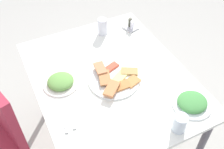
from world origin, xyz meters
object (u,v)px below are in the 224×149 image
at_px(fork, 74,115).
at_px(spoon, 67,118).
at_px(dining_table, 111,85).
at_px(salad_plate_rice, 192,102).
at_px(pide_platter, 115,79).
at_px(drinking_glass, 180,123).
at_px(salad_plate_greens, 61,82).
at_px(soda_can, 102,27).
at_px(condiment_caddy, 131,26).
at_px(paper_napkin, 71,117).

height_order(fork, spoon, same).
xyz_separation_m(dining_table, salad_plate_rice, (-0.40, -0.31, 0.10)).
xyz_separation_m(pide_platter, salad_plate_rice, (-0.35, -0.30, 0.00)).
distance_m(dining_table, fork, 0.37).
height_order(drinking_glass, spoon, drinking_glass).
bearing_deg(pide_platter, salad_plate_greens, 69.10).
bearing_deg(salad_plate_greens, spoon, 169.09).
bearing_deg(soda_can, pide_platter, 164.08).
distance_m(pide_platter, soda_can, 0.48).
xyz_separation_m(salad_plate_greens, salad_plate_rice, (-0.47, -0.60, -0.00)).
xyz_separation_m(dining_table, soda_can, (0.41, -0.14, 0.14)).
bearing_deg(drinking_glass, soda_can, 0.68).
distance_m(soda_can, condiment_caddy, 0.22).
relative_size(dining_table, salad_plate_greens, 5.33).
relative_size(paper_napkin, condiment_caddy, 1.06).
xyz_separation_m(drinking_glass, paper_napkin, (0.31, 0.47, -0.05)).
xyz_separation_m(drinking_glass, condiment_caddy, (0.87, -0.20, -0.03)).
distance_m(pide_platter, drinking_glass, 0.47).
bearing_deg(drinking_glass, pide_platter, 17.40).
distance_m(dining_table, pide_platter, 0.11).
height_order(dining_table, drinking_glass, drinking_glass).
bearing_deg(pide_platter, fork, 113.31).
bearing_deg(dining_table, condiment_caddy, -42.83).
bearing_deg(soda_can, salad_plate_rice, -167.91).
relative_size(dining_table, fork, 6.38).
height_order(soda_can, condiment_caddy, soda_can).
height_order(pide_platter, condiment_caddy, condiment_caddy).
bearing_deg(pide_platter, condiment_caddy, -39.18).
height_order(salad_plate_rice, condiment_caddy, condiment_caddy).
distance_m(dining_table, salad_plate_rice, 0.51).
bearing_deg(condiment_caddy, drinking_glass, 166.90).
bearing_deg(salad_plate_greens, paper_napkin, 173.12).
distance_m(soda_can, paper_napkin, 0.75).
relative_size(salad_plate_rice, fork, 1.27).
bearing_deg(paper_napkin, fork, -90.00).
bearing_deg(pide_platter, paper_napkin, 112.17).
distance_m(drinking_glass, fork, 0.55).
xyz_separation_m(soda_can, spoon, (-0.59, 0.48, -0.06)).
bearing_deg(drinking_glass, salad_plate_rice, -58.72).
relative_size(salad_plate_rice, spoon, 1.17).
xyz_separation_m(pide_platter, condiment_caddy, (0.42, -0.34, 0.01)).
bearing_deg(condiment_caddy, dining_table, 137.17).
relative_size(salad_plate_greens, paper_napkin, 1.86).
bearing_deg(dining_table, salad_plate_greens, 76.57).
xyz_separation_m(dining_table, pide_platter, (-0.04, -0.01, 0.10)).
bearing_deg(dining_table, fork, 120.29).
bearing_deg(drinking_glass, fork, 55.27).
height_order(dining_table, condiment_caddy, condiment_caddy).
height_order(salad_plate_rice, soda_can, soda_can).
xyz_separation_m(pide_platter, paper_napkin, (-0.13, 0.33, -0.01)).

